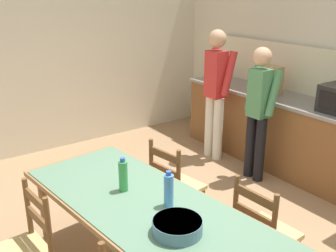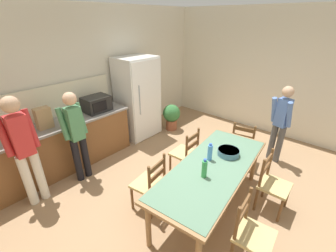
# 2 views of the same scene
# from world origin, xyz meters

# --- Properties ---
(ground_plane) EXTENTS (8.32, 8.32, 0.00)m
(ground_plane) POSITION_xyz_m (0.00, 0.00, 0.00)
(ground_plane) COLOR #9E7A56
(wall_back) EXTENTS (6.52, 0.12, 2.90)m
(wall_back) POSITION_xyz_m (0.00, 2.66, 1.45)
(wall_back) COLOR beige
(wall_back) RESTS_ON ground
(wall_right) EXTENTS (0.12, 5.20, 2.90)m
(wall_right) POSITION_xyz_m (3.26, 0.00, 1.45)
(wall_right) COLOR beige
(wall_right) RESTS_ON ground
(kitchen_counter) EXTENTS (2.85, 0.66, 0.93)m
(kitchen_counter) POSITION_xyz_m (-1.00, 2.23, 0.47)
(kitchen_counter) COLOR brown
(kitchen_counter) RESTS_ON ground
(counter_splashback) EXTENTS (2.81, 0.03, 0.60)m
(counter_splashback) POSITION_xyz_m (-1.00, 2.54, 1.23)
(counter_splashback) COLOR beige
(counter_splashback) RESTS_ON kitchen_counter
(refrigerator) EXTENTS (0.88, 0.73, 1.87)m
(refrigerator) POSITION_xyz_m (0.97, 2.19, 0.94)
(refrigerator) COLOR white
(refrigerator) RESTS_ON ground
(microwave) EXTENTS (0.50, 0.39, 0.30)m
(microwave) POSITION_xyz_m (-0.10, 2.21, 1.08)
(microwave) COLOR black
(microwave) RESTS_ON kitchen_counter
(paper_bag) EXTENTS (0.24, 0.16, 0.36)m
(paper_bag) POSITION_xyz_m (-1.12, 2.20, 1.11)
(paper_bag) COLOR tan
(paper_bag) RESTS_ON kitchen_counter
(dining_table) EXTENTS (2.33, 1.12, 0.76)m
(dining_table) POSITION_xyz_m (0.01, -0.41, 0.69)
(dining_table) COLOR olive
(dining_table) RESTS_ON ground
(bottle_near_centre) EXTENTS (0.07, 0.07, 0.27)m
(bottle_near_centre) POSITION_xyz_m (-0.27, -0.44, 0.89)
(bottle_near_centre) COLOR green
(bottle_near_centre) RESTS_ON dining_table
(bottle_off_centre) EXTENTS (0.07, 0.07, 0.27)m
(bottle_off_centre) POSITION_xyz_m (0.11, -0.29, 0.89)
(bottle_off_centre) COLOR #4C8ED6
(bottle_off_centre) RESTS_ON dining_table
(serving_bowl) EXTENTS (0.32, 0.32, 0.09)m
(serving_bowl) POSITION_xyz_m (0.41, -0.44, 0.81)
(serving_bowl) COLOR slate
(serving_bowl) RESTS_ON dining_table
(chair_side_far_right) EXTENTS (0.44, 0.42, 0.91)m
(chair_side_far_right) POSITION_xyz_m (0.44, 0.37, 0.44)
(chair_side_far_right) COLOR brown
(chair_side_far_right) RESTS_ON ground
(chair_side_far_left) EXTENTS (0.47, 0.46, 0.91)m
(chair_side_far_left) POSITION_xyz_m (-0.57, 0.26, 0.44)
(chair_side_far_left) COLOR brown
(chair_side_far_left) RESTS_ON ground
(chair_head_end) EXTENTS (0.48, 0.49, 0.91)m
(chair_head_end) POSITION_xyz_m (1.42, -0.26, 0.44)
(chair_head_end) COLOR brown
(chair_head_end) RESTS_ON ground
(chair_side_near_right) EXTENTS (0.43, 0.41, 0.91)m
(chair_side_near_right) POSITION_xyz_m (0.60, -1.09, 0.44)
(chair_side_near_right) COLOR brown
(chair_side_near_right) RESTS_ON ground
(chair_side_near_left) EXTENTS (0.45, 0.44, 0.91)m
(chair_side_near_left) POSITION_xyz_m (-0.41, -1.20, 0.44)
(chair_side_near_left) COLOR brown
(chair_side_near_left) RESTS_ON ground
(person_at_sink) EXTENTS (0.43, 0.30, 1.73)m
(person_at_sink) POSITION_xyz_m (-1.63, 1.71, 0.97)
(person_at_sink) COLOR silver
(person_at_sink) RESTS_ON ground
(person_at_counter) EXTENTS (0.40, 0.28, 1.61)m
(person_at_counter) POSITION_xyz_m (-0.86, 1.69, 0.90)
(person_at_counter) COLOR black
(person_at_counter) RESTS_ON ground
(person_by_table) EXTENTS (0.32, 0.43, 1.54)m
(person_by_table) POSITION_xyz_m (1.98, -0.70, 0.87)
(person_by_table) COLOR #4C4C4C
(person_by_table) RESTS_ON ground
(potted_plant) EXTENTS (0.44, 0.44, 0.67)m
(potted_plant) POSITION_xyz_m (1.68, 1.76, 0.39)
(potted_plant) COLOR brown
(potted_plant) RESTS_ON ground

